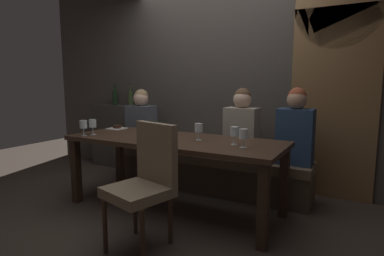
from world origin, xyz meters
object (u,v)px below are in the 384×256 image
Objects in this scene: diner_redhead at (141,119)px; fork_on_table at (111,128)px; dining_table at (174,147)px; wine_glass_end_right at (83,125)px; banquette_bench at (205,171)px; wine_glass_center_back at (141,129)px; wine_bottle_pale_label at (130,98)px; wine_glass_far_left at (93,124)px; wine_glass_far_right at (243,135)px; wine_glass_end_left at (199,128)px; espresso_cup at (155,131)px; diner_far_end at (296,128)px; wine_bottle_dark_red at (115,97)px; chair_near_side at (146,177)px; wine_glass_center_front at (235,132)px; diner_bearded at (242,125)px; dessert_plate at (117,128)px.

diner_redhead is 4.46× the size of fork_on_table.
dining_table is 13.41× the size of wine_glass_end_right.
banquette_bench is 15.24× the size of wine_glass_center_back.
wine_bottle_pale_label is 1.42m from wine_glass_far_left.
wine_glass_far_right is 0.96× the size of fork_on_table.
espresso_cup is (-0.62, 0.14, -0.09)m from wine_glass_end_left.
diner_far_end is 0.85m from wine_glass_far_right.
wine_glass_end_right is at bearing -160.83° from dining_table.
espresso_cup is (-0.36, 0.18, 0.11)m from dining_table.
banquette_bench is 1.71m from wine_bottle_pale_label.
espresso_cup is at bearing 36.88° from wine_glass_far_left.
wine_glass_far_right is (2.49, -1.15, -0.22)m from wine_bottle_dark_red.
diner_far_end is at bearing 25.37° from wine_glass_far_left.
wine_glass_end_left is 1.37× the size of espresso_cup.
espresso_cup is at bearing -13.24° from fork_on_table.
wine_glass_end_left is (0.07, 0.76, 0.30)m from chair_near_side.
wine_glass_center_front is at bearing -27.27° from wine_bottle_pale_label.
diner_far_end is 0.81m from wine_glass_center_front.
banquette_bench is 1.51m from wine_glass_end_right.
diner_redhead is at bearing 143.40° from dining_table.
diner_redhead reaches higher than wine_glass_far_left.
diner_bearded is 4.80× the size of wine_glass_far_left.
diner_bearded reaches higher than banquette_bench.
chair_near_side is 5.98× the size of wine_glass_end_left.
wine_glass_end_left is (1.70, -1.03, -0.21)m from wine_bottle_pale_label.
banquette_bench is at bearing 111.64° from wine_glass_end_left.
dining_table is at bearing -12.84° from dessert_plate.
wine_glass_center_back is 0.44m from espresso_cup.
diner_bearded is at bearing -1.52° from banquette_bench.
fork_on_table is (-1.83, 0.34, -0.11)m from wine_glass_far_right.
diner_redhead is 2.32× the size of wine_bottle_dark_red.
dining_table is 0.80m from wine_glass_far_right.
wine_glass_end_right is (-1.38, -1.01, 0.03)m from diner_bearded.
diner_bearded is at bearing 33.78° from wine_glass_far_left.
diner_far_end reaches higher than wine_glass_far_left.
dining_table is 0.82m from banquette_bench.
espresso_cup is at bearing 169.37° from wine_glass_center_front.
dessert_plate is at bearing 92.88° from wine_glass_end_right.
dessert_plate is at bearing -161.50° from diner_bearded.
wine_glass_far_right is at bearing -27.90° from wine_bottle_pale_label.
wine_glass_far_left is at bearing 155.05° from chair_near_side.
wine_glass_center_front is (0.88, 0.22, 0.00)m from wine_glass_center_back.
wine_bottle_dark_red is (-2.18, 0.36, 0.25)m from diner_bearded.
diner_redhead is 4.62× the size of wine_glass_far_right.
diner_far_end is at bearing 13.65° from dessert_plate.
wine_bottle_dark_red is 0.28m from wine_bottle_pale_label.
banquette_bench is 1.42m from wine_glass_far_left.
wine_glass_center_front is at bearing -75.08° from diner_bearded.
diner_redhead is (-0.96, 0.71, 0.16)m from dining_table.
diner_bearded reaches higher than espresso_cup.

